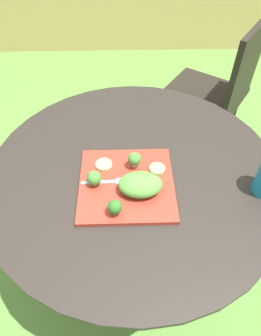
# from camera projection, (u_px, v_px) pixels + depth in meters

# --- Properties ---
(ground_plane) EXTENTS (12.00, 12.00, 0.00)m
(ground_plane) POSITION_uv_depth(u_px,v_px,m) (133.00, 264.00, 1.56)
(ground_plane) COLOR #568438
(patio_table) EXTENTS (0.98, 0.98, 0.74)m
(patio_table) POSITION_uv_depth(u_px,v_px,m) (134.00, 209.00, 1.19)
(patio_table) COLOR #28231E
(patio_table) RESTS_ON ground_plane
(patio_chair) EXTENTS (0.61, 0.61, 0.90)m
(patio_chair) POSITION_uv_depth(u_px,v_px,m) (220.00, 87.00, 1.72)
(patio_chair) COLOR black
(patio_chair) RESTS_ON ground_plane
(salad_plate) EXTENTS (0.30, 0.30, 0.01)m
(salad_plate) POSITION_uv_depth(u_px,v_px,m) (127.00, 184.00, 0.95)
(salad_plate) COLOR #AD3323
(salad_plate) RESTS_ON patio_table
(fork) EXTENTS (0.15, 0.03, 0.00)m
(fork) POSITION_uv_depth(u_px,v_px,m) (111.00, 182.00, 0.94)
(fork) COLOR silver
(fork) RESTS_ON salad_plate
(lettuce_mound) EXTENTS (0.13, 0.10, 0.06)m
(lettuce_mound) POSITION_uv_depth(u_px,v_px,m) (140.00, 185.00, 0.90)
(lettuce_mound) COLOR #519338
(lettuce_mound) RESTS_ON salad_plate
(broccoli_floret_0) EXTENTS (0.04, 0.04, 0.06)m
(broccoli_floret_0) POSITION_uv_depth(u_px,v_px,m) (133.00, 159.00, 0.97)
(broccoli_floret_0) COLOR #99B770
(broccoli_floret_0) RESTS_ON salad_plate
(broccoli_floret_1) EXTENTS (0.05, 0.05, 0.05)m
(broccoli_floret_1) POSITION_uv_depth(u_px,v_px,m) (94.00, 178.00, 0.92)
(broccoli_floret_1) COLOR #99B770
(broccoli_floret_1) RESTS_ON salad_plate
(broccoli_floret_2) EXTENTS (0.04, 0.04, 0.05)m
(broccoli_floret_2) POSITION_uv_depth(u_px,v_px,m) (115.00, 207.00, 0.85)
(broccoli_floret_2) COLOR #99B770
(broccoli_floret_2) RESTS_ON salad_plate
(cucumber_slice_0) EXTENTS (0.05, 0.05, 0.01)m
(cucumber_slice_0) POSITION_uv_depth(u_px,v_px,m) (157.00, 169.00, 0.98)
(cucumber_slice_0) COLOR #8EB766
(cucumber_slice_0) RESTS_ON salad_plate
(cucumber_slice_1) EXTENTS (0.06, 0.06, 0.01)m
(cucumber_slice_1) POSITION_uv_depth(u_px,v_px,m) (104.00, 165.00, 0.99)
(cucumber_slice_1) COLOR #8EB766
(cucumber_slice_1) RESTS_ON salad_plate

